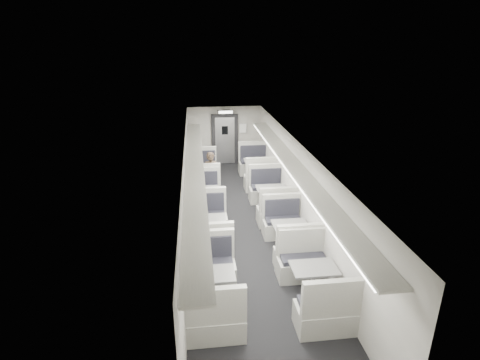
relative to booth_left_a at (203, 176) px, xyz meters
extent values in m
cube|color=black|center=(1.00, -3.36, -0.46)|extent=(3.00, 12.00, 0.12)
cube|color=silver|center=(1.00, -3.36, 2.06)|extent=(3.00, 12.00, 0.12)
cube|color=#B0ADA5|center=(1.00, 2.70, 0.80)|extent=(3.00, 0.12, 2.40)
cube|color=#B0ADA5|center=(-0.56, -3.36, 0.80)|extent=(0.12, 12.00, 2.40)
cube|color=#B0ADA5|center=(2.56, -3.36, 0.80)|extent=(0.12, 12.00, 2.40)
cube|color=#B6B5AB|center=(0.00, -0.81, -0.17)|extent=(1.10, 0.61, 0.47)
cube|color=black|center=(0.00, -0.78, 0.12)|extent=(0.97, 0.49, 0.10)
cube|color=#B6B5AB|center=(0.00, -1.03, 0.43)|extent=(1.10, 0.12, 0.72)
cube|color=#B6B5AB|center=(0.00, 0.81, -0.17)|extent=(1.10, 0.61, 0.47)
cube|color=black|center=(0.00, 0.78, 0.12)|extent=(0.97, 0.49, 0.10)
cube|color=#B6B5AB|center=(0.00, 1.03, 0.43)|extent=(1.10, 0.12, 0.72)
cylinder|color=silver|center=(0.00, 0.00, -0.04)|extent=(0.10, 0.10, 0.71)
cylinder|color=silver|center=(0.00, 0.00, -0.38)|extent=(0.37, 0.37, 0.03)
cube|color=gray|center=(0.00, 0.00, 0.36)|extent=(0.91, 0.62, 0.04)
cube|color=#B6B5AB|center=(0.00, -2.76, -0.18)|extent=(1.01, 0.56, 0.43)
cube|color=black|center=(0.00, -2.73, 0.08)|extent=(0.89, 0.45, 0.09)
cube|color=#B6B5AB|center=(0.00, -2.97, 0.36)|extent=(1.01, 0.11, 0.66)
cube|color=#B6B5AB|center=(0.00, -1.28, -0.18)|extent=(1.01, 0.56, 0.43)
cube|color=black|center=(0.00, -1.31, 0.08)|extent=(0.89, 0.45, 0.09)
cube|color=#B6B5AB|center=(0.00, -1.08, 0.36)|extent=(1.01, 0.11, 0.66)
cylinder|color=silver|center=(0.00, -2.02, -0.07)|extent=(0.09, 0.09, 0.65)
cylinder|color=silver|center=(0.00, -2.02, -0.38)|extent=(0.34, 0.34, 0.03)
cube|color=gray|center=(0.00, -2.02, 0.29)|extent=(0.83, 0.57, 0.04)
cube|color=#B6B5AB|center=(0.00, -5.02, -0.16)|extent=(1.11, 0.62, 0.47)
cube|color=black|center=(0.00, -4.99, 0.13)|extent=(0.98, 0.49, 0.10)
cube|color=#B6B5AB|center=(0.00, -5.25, 0.44)|extent=(1.11, 0.13, 0.73)
cube|color=#B6B5AB|center=(0.00, -3.39, -0.16)|extent=(1.11, 0.62, 0.47)
cube|color=black|center=(0.00, -3.42, 0.13)|extent=(0.98, 0.49, 0.10)
cube|color=#B6B5AB|center=(0.00, -3.17, 0.44)|extent=(1.11, 0.13, 0.73)
cylinder|color=silver|center=(0.00, -4.21, -0.04)|extent=(0.10, 0.10, 0.72)
cylinder|color=silver|center=(0.00, -4.21, -0.38)|extent=(0.38, 0.38, 0.03)
cube|color=gray|center=(0.00, -4.21, 0.37)|extent=(0.92, 0.63, 0.04)
cube|color=#B6B5AB|center=(0.00, -7.26, -0.17)|extent=(1.07, 0.59, 0.45)
cube|color=black|center=(0.00, -7.23, 0.10)|extent=(0.94, 0.47, 0.10)
cube|color=#B6B5AB|center=(0.00, -7.48, 0.41)|extent=(1.07, 0.12, 0.70)
cube|color=#B6B5AB|center=(0.00, -5.69, -0.17)|extent=(1.07, 0.59, 0.45)
cube|color=black|center=(0.00, -5.72, 0.10)|extent=(0.94, 0.47, 0.10)
cube|color=#B6B5AB|center=(0.00, -5.48, 0.41)|extent=(1.07, 0.12, 0.70)
cylinder|color=silver|center=(0.00, -6.48, -0.05)|extent=(0.10, 0.10, 0.69)
cylinder|color=silver|center=(0.00, -6.48, -0.38)|extent=(0.36, 0.36, 0.03)
cube|color=gray|center=(0.00, -6.48, 0.34)|extent=(0.88, 0.60, 0.04)
cube|color=#B6B5AB|center=(2.00, -0.50, -0.16)|extent=(1.14, 0.63, 0.48)
cube|color=black|center=(2.00, -0.47, 0.14)|extent=(1.01, 0.51, 0.11)
cube|color=#B6B5AB|center=(2.00, -0.74, 0.46)|extent=(1.14, 0.13, 0.75)
cube|color=#B6B5AB|center=(2.00, 1.17, -0.16)|extent=(1.14, 0.63, 0.48)
cube|color=black|center=(2.00, 1.14, 0.14)|extent=(1.01, 0.51, 0.11)
cube|color=#B6B5AB|center=(2.00, 1.41, 0.46)|extent=(1.14, 0.13, 0.75)
cylinder|color=silver|center=(2.00, 0.34, -0.03)|extent=(0.11, 0.11, 0.74)
cylinder|color=silver|center=(2.00, 0.34, -0.38)|extent=(0.39, 0.39, 0.03)
cube|color=gray|center=(2.00, 0.34, 0.39)|extent=(0.95, 0.65, 0.04)
cube|color=#B6B5AB|center=(2.00, -3.14, -0.16)|extent=(1.10, 0.61, 0.47)
cube|color=black|center=(2.00, -3.11, 0.12)|extent=(0.98, 0.49, 0.10)
cube|color=#B6B5AB|center=(2.00, -3.37, 0.43)|extent=(1.10, 0.12, 0.73)
cube|color=#B6B5AB|center=(2.00, -1.52, -0.16)|extent=(1.10, 0.61, 0.47)
cube|color=black|center=(2.00, -1.55, 0.12)|extent=(0.98, 0.49, 0.10)
cube|color=#B6B5AB|center=(2.00, -1.30, 0.43)|extent=(1.10, 0.12, 0.73)
cylinder|color=silver|center=(2.00, -2.33, -0.04)|extent=(0.10, 0.10, 0.72)
cylinder|color=silver|center=(2.00, -2.33, -0.38)|extent=(0.37, 0.37, 0.03)
cube|color=gray|center=(2.00, -2.33, 0.36)|extent=(0.91, 0.62, 0.04)
cube|color=#B6B5AB|center=(2.00, -5.38, -0.18)|extent=(1.04, 0.58, 0.44)
cube|color=black|center=(2.00, -5.35, 0.09)|extent=(0.92, 0.46, 0.10)
cube|color=#B6B5AB|center=(2.00, -5.60, 0.39)|extent=(1.04, 0.12, 0.69)
cube|color=#B6B5AB|center=(2.00, -3.85, -0.18)|extent=(1.04, 0.58, 0.44)
cube|color=black|center=(2.00, -3.88, 0.09)|extent=(0.92, 0.46, 0.10)
cube|color=#B6B5AB|center=(2.00, -3.64, 0.39)|extent=(1.04, 0.12, 0.69)
cylinder|color=silver|center=(2.00, -4.62, -0.06)|extent=(0.10, 0.10, 0.68)
cylinder|color=silver|center=(2.00, -4.62, -0.38)|extent=(0.35, 0.35, 0.03)
cube|color=gray|center=(2.00, -4.62, 0.32)|extent=(0.86, 0.59, 0.04)
cube|color=#B6B5AB|center=(2.00, -7.33, -0.17)|extent=(1.09, 0.60, 0.46)
cube|color=black|center=(2.00, -7.30, 0.11)|extent=(0.96, 0.48, 0.10)
cube|color=#B6B5AB|center=(2.00, -7.55, 0.42)|extent=(1.09, 0.12, 0.72)
cube|color=#B6B5AB|center=(2.00, -5.73, -0.17)|extent=(1.09, 0.60, 0.46)
cube|color=black|center=(2.00, -5.76, 0.11)|extent=(0.96, 0.48, 0.10)
cube|color=#B6B5AB|center=(2.00, -5.51, 0.42)|extent=(1.09, 0.12, 0.72)
cylinder|color=silver|center=(2.00, -6.53, -0.04)|extent=(0.10, 0.10, 0.71)
cylinder|color=silver|center=(2.00, -6.53, -0.38)|extent=(0.37, 0.37, 0.03)
cube|color=gray|center=(2.00, -6.53, 0.35)|extent=(0.90, 0.61, 0.04)
imported|color=black|center=(0.26, -0.92, 0.37)|extent=(0.56, 0.37, 1.53)
cube|color=black|center=(-0.49, 0.04, 0.95)|extent=(0.02, 1.18, 0.84)
cube|color=black|center=(-0.49, -2.16, 0.95)|extent=(0.02, 1.18, 0.84)
cube|color=black|center=(-0.49, -4.36, 0.95)|extent=(0.02, 1.18, 0.84)
cube|color=black|center=(-0.49, -6.56, 0.95)|extent=(0.02, 1.18, 0.84)
cube|color=#B6B5AB|center=(-0.26, -3.66, 1.52)|extent=(0.46, 10.40, 0.05)
cube|color=white|center=(-0.06, -3.66, 1.47)|extent=(0.05, 10.20, 0.04)
cube|color=#B6B5AB|center=(2.26, -3.66, 1.52)|extent=(0.46, 10.40, 0.05)
cube|color=white|center=(2.06, -3.66, 1.47)|extent=(0.05, 10.20, 0.04)
cube|color=black|center=(1.00, 2.58, 0.65)|extent=(1.10, 0.10, 2.10)
cube|color=silver|center=(1.00, 2.55, 0.60)|extent=(0.80, 0.05, 1.95)
cube|color=black|center=(1.00, 2.51, 1.05)|extent=(0.25, 0.02, 0.35)
cube|color=black|center=(1.00, 2.09, 1.88)|extent=(0.62, 0.10, 0.16)
cube|color=white|center=(1.00, 2.03, 1.88)|extent=(0.54, 0.02, 0.10)
cube|color=white|center=(1.75, 2.56, 1.10)|extent=(0.32, 0.02, 0.40)
camera|label=1|loc=(-0.19, -12.55, 4.54)|focal=28.00mm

